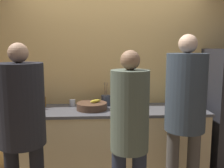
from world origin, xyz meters
name	(u,v)px	position (x,y,z in m)	size (l,w,h in m)	color
wall_back	(110,78)	(0.00, 0.70, 1.30)	(5.20, 0.06, 2.60)	#E0B266
counter	(111,144)	(0.00, 0.38, 0.48)	(2.38, 0.68, 0.95)	beige
person_left	(22,118)	(-0.85, -0.49, 1.09)	(0.42, 0.42, 1.76)	black
person_center	(129,129)	(0.11, -0.60, 1.01)	(0.34, 0.34, 1.70)	#232838
person_right	(185,106)	(0.71, -0.30, 1.14)	(0.40, 0.40, 1.85)	#4C4742
fruit_bowl	(92,106)	(-0.24, 0.35, 0.99)	(0.38, 0.38, 0.13)	#4C3323
utensil_crock	(106,100)	(-0.06, 0.55, 1.02)	(0.12, 0.12, 0.31)	#3D424C
bottle_red	(37,102)	(-0.93, 0.41, 1.03)	(0.07, 0.07, 0.21)	red
bottle_dark	(134,99)	(0.33, 0.57, 1.04)	(0.06, 0.06, 0.22)	#333338
bottle_amber	(43,101)	(-0.88, 0.51, 1.02)	(0.07, 0.07, 0.19)	brown
cup_black	(19,109)	(-1.11, 0.26, 0.99)	(0.09, 0.09, 0.08)	#28282D
cup_white	(72,103)	(-0.51, 0.58, 0.99)	(0.08, 0.08, 0.08)	white
potted_plant	(187,96)	(1.00, 0.43, 1.09)	(0.18, 0.18, 0.27)	#3D3D42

